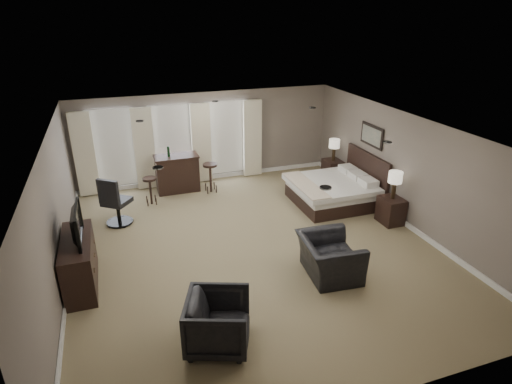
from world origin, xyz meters
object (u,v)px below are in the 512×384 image
object	(u,v)px
bar_stool_left	(151,191)
bar_stool_right	(211,178)
desk_chair	(117,200)
bed	(330,181)
dresser	(79,263)
lamp_near	(394,185)
tv	(74,237)
armchair_far	(218,320)
nightstand_far	(332,170)
bar_counter	(177,173)
nightstand_near	(391,211)
lamp_far	(334,150)
armchair_near	(330,251)

from	to	relation	value
bar_stool_left	bar_stool_right	world-z (taller)	bar_stool_right
desk_chair	bed	bearing A→B (deg)	-149.12
dresser	lamp_near	bearing A→B (deg)	2.21
dresser	bar_stool_left	size ratio (longest dim) A/B	2.21
tv	bar_stool_left	bearing A→B (deg)	-26.75
dresser	armchair_far	bearing A→B (deg)	-49.38
nightstand_far	bar_counter	distance (m)	4.54
nightstand_near	tv	xyz separation A→B (m)	(-6.92, -0.27, 0.70)
tv	desk_chair	bearing A→B (deg)	-18.16
lamp_near	bar_counter	world-z (taller)	lamp_near
bar_counter	bar_stool_left	size ratio (longest dim) A/B	1.62
lamp_far	bar_stool_left	bearing A→B (deg)	179.46
lamp_near	bar_counter	bearing A→B (deg)	141.04
lamp_near	bar_counter	xyz separation A→B (m)	(-4.48, 3.62, -0.45)
tv	nightstand_far	bearing A→B (deg)	-65.41
nightstand_near	bar_stool_left	bearing A→B (deg)	150.89
nightstand_far	dresser	world-z (taller)	dresser
nightstand_near	dresser	distance (m)	6.93
armchair_near	nightstand_near	bearing A→B (deg)	-53.54
bed	tv	world-z (taller)	bed
lamp_near	tv	world-z (taller)	lamp_near
armchair_near	bar_stool_left	size ratio (longest dim) A/B	1.61
bar_stool_right	desk_chair	world-z (taller)	desk_chair
bar_counter	bar_stool_left	bearing A→B (deg)	-140.64
tv	armchair_near	size ratio (longest dim) A/B	0.90
tv	bar_stool_right	distance (m)	4.85
bar_stool_left	desk_chair	size ratio (longest dim) A/B	0.61
bar_stool_left	desk_chair	bearing A→B (deg)	-134.32
dresser	armchair_near	distance (m)	4.65
armchair_far	bar_counter	world-z (taller)	bar_counter
tv	armchair_near	bearing A→B (deg)	-105.01
armchair_near	bar_stool_right	distance (m)	4.86
bed	nightstand_near	world-z (taller)	bed
bed	lamp_far	world-z (taller)	bed
nightstand_near	dresser	world-z (taller)	dresser
lamp_near	dresser	world-z (taller)	lamp_near
tv	armchair_far	world-z (taller)	tv
tv	lamp_far	bearing A→B (deg)	-65.41
nightstand_far	lamp_far	xyz separation A→B (m)	(0.00, 0.00, 0.64)
lamp_far	bar_stool_right	world-z (taller)	lamp_far
lamp_near	dresser	size ratio (longest dim) A/B	0.41
nightstand_near	lamp_far	xyz separation A→B (m)	(0.00, 2.90, 0.63)
desk_chair	tv	bearing A→B (deg)	109.52
lamp_far	armchair_far	distance (m)	7.40
bar_counter	desk_chair	distance (m)	2.28
dresser	lamp_far	bearing A→B (deg)	24.59
bar_counter	desk_chair	world-z (taller)	desk_chair
dresser	bar_stool_left	xyz separation A→B (m)	(1.62, 3.22, -0.10)
lamp_near	nightstand_far	bearing A→B (deg)	90.00
bed	nightstand_far	xyz separation A→B (m)	(0.89, 1.45, -0.33)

